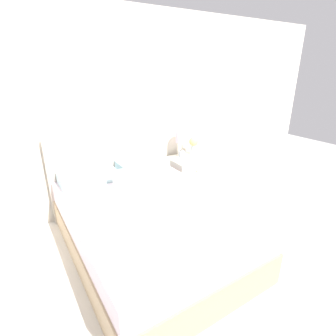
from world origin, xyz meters
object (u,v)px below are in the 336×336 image
table_lamp (182,139)px  nightstand (187,177)px  flower_vase (194,143)px  bed (145,221)px

table_lamp → nightstand: bearing=-75.8°
nightstand → table_lamp: (-0.03, 0.10, 0.57)m
nightstand → table_lamp: table_lamp is taller
nightstand → flower_vase: 0.52m
bed → flower_vase: bearing=33.2°
bed → table_lamp: 1.51m
bed → flower_vase: 1.62m
nightstand → flower_vase: size_ratio=2.16×
nightstand → flower_vase: (0.18, 0.08, 0.48)m
nightstand → table_lamp: 0.58m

